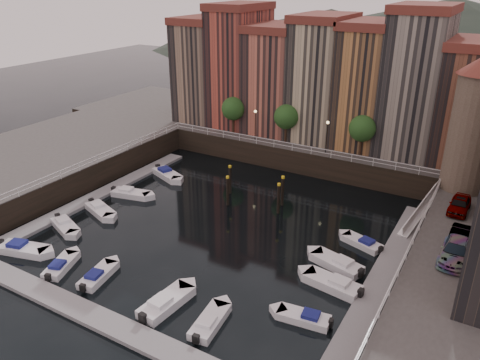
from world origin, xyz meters
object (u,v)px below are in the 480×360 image
Objects in this scene: mooring_pilings at (254,190)px; boat_left_0 at (23,249)px; gangway at (422,208)px; car_b at (459,239)px; corner_tower at (475,122)px; boat_left_2 at (100,210)px; car_a at (459,205)px; car_c at (456,252)px; boat_left_1 at (65,226)px.

mooring_pilings is 23.72m from boat_left_0.
car_b is (4.11, -8.18, 1.80)m from gangway.
corner_tower is 1.87× the size of mooring_pilings.
boat_left_2 is 34.95m from car_b.
car_c is (0.81, -8.83, 0.04)m from car_a.
mooring_pilings is at bearing -170.08° from car_a.
corner_tower reaches higher than boat_left_2.
car_c is (0.03, -2.16, 0.05)m from car_b.
boat_left_2 is at bearing 104.56° from boat_left_1.
car_c is (21.04, -6.01, 2.11)m from mooring_pilings.
boat_left_2 reaches higher than boat_left_1.
boat_left_0 is at bearing -66.74° from boat_left_1.
car_c reaches higher than car_a.
car_a reaches higher than mooring_pilings.
corner_tower is 3.05× the size of boat_left_1.
car_b is at bearing 92.04° from car_c.
car_c is at bearing -82.78° from car_a.
boat_left_0 is 38.03m from car_b.
mooring_pilings is at bearing -165.63° from gangway.
mooring_pilings is 1.63× the size of boat_left_1.
boat_left_0 is (-30.39, -23.80, -1.53)m from gangway.
car_a is (33.91, 17.32, 3.38)m from boat_left_1.
boat_left_0 is at bearing -153.91° from car_b.
boat_left_2 is 1.09× the size of car_b.
gangway is at bearing 22.77° from boat_left_0.
corner_tower is 3.25× the size of car_a.
boat_left_1 is 4.30m from boat_left_2.
car_b is at bearing -10.37° from mooring_pilings.
boat_left_0 is 4.98m from boat_left_1.
car_c is (34.23, 4.22, 3.40)m from boat_left_2.
boat_left_0 is at bearing -157.33° from car_c.
gangway reaches higher than mooring_pilings.
corner_tower reaches higher than car_b.
boat_left_2 is at bearing -142.20° from mooring_pilings.
corner_tower is 2.72× the size of boat_left_0.
gangway reaches higher than boat_left_2.
car_c is (4.14, -10.34, 1.85)m from gangway.
corner_tower is at bearing 25.08° from boat_left_0.
car_a is at bearing 18.18° from boat_left_0.
gangway is 33.46m from boat_left_2.
gangway is at bearing 157.62° from car_a.
mooring_pilings is at bearing 165.44° from car_c.
boat_left_2 is (-13.18, -10.22, -1.29)m from mooring_pilings.
mooring_pilings is (-19.80, -8.83, -8.54)m from corner_tower.
car_b is (1.21, -12.68, -6.48)m from corner_tower.
boat_left_2 is (-30.09, -14.55, -1.56)m from gangway.
corner_tower reaches higher than boat_left_1.
mooring_pilings is 1.40× the size of car_c.
boat_left_2 is at bearing -171.61° from car_c.
boat_left_2 is 0.90× the size of car_c.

